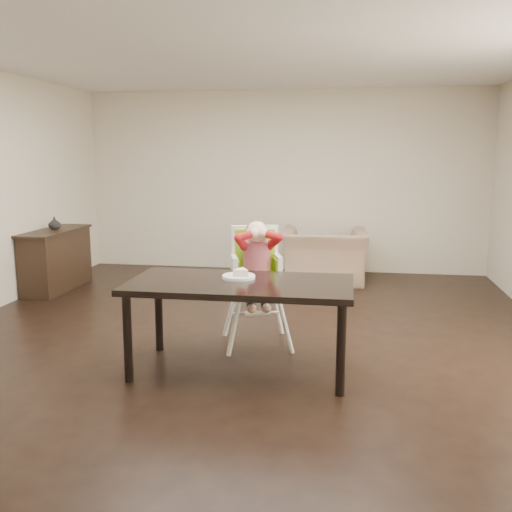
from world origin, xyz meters
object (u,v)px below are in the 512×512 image
(dining_table, at_px, (240,291))
(sideboard, at_px, (56,260))
(high_chair, at_px, (256,258))
(armchair, at_px, (324,247))

(dining_table, relative_size, sideboard, 1.43)
(high_chair, xyz_separation_m, sideboard, (-2.93, 1.73, -0.42))
(dining_table, relative_size, armchair, 1.59)
(armchair, relative_size, sideboard, 0.90)
(high_chair, xyz_separation_m, armchair, (0.51, 2.71, -0.33))
(dining_table, height_order, armchair, armchair)
(armchair, distance_m, sideboard, 3.58)
(high_chair, bearing_deg, sideboard, 133.61)
(dining_table, relative_size, high_chair, 1.55)
(dining_table, xyz_separation_m, high_chair, (0.02, 0.69, 0.15))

